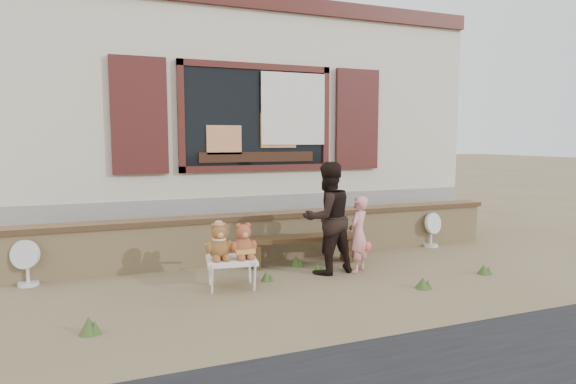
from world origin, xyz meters
name	(u,v)px	position (x,y,z in m)	size (l,w,h in m)	color
ground	(305,276)	(0.00, 0.00, 0.00)	(80.00, 80.00, 0.00)	brown
shopfront	(220,125)	(0.00, 4.49, 2.00)	(8.04, 5.13, 4.00)	#A9A189
brick_wall	(278,234)	(0.00, 1.00, 0.34)	(7.10, 0.36, 0.67)	tan
bench	(303,244)	(0.19, 0.55, 0.29)	(1.55, 0.44, 0.39)	#362513
folding_chair	(231,261)	(-0.99, -0.15, 0.31)	(0.63, 0.58, 0.34)	white
teddy_bear_left	(219,241)	(-1.13, -0.12, 0.56)	(0.32, 0.27, 0.43)	brown
teddy_bear_right	(243,240)	(-0.85, -0.17, 0.55)	(0.31, 0.27, 0.42)	brown
child	(358,234)	(0.72, -0.06, 0.49)	(0.36, 0.24, 0.99)	pink
adult	(328,218)	(0.32, 0.02, 0.71)	(0.69, 0.54, 1.43)	black
fan_left	(27,263)	(-3.20, 0.80, 0.28)	(0.35, 0.24, 0.55)	silver
fan_right	(431,229)	(2.53, 0.80, 0.28)	(0.35, 0.23, 0.55)	silver
grass_tufts	(315,280)	(-0.06, -0.44, 0.07)	(4.81, 1.64, 0.16)	#364F1F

